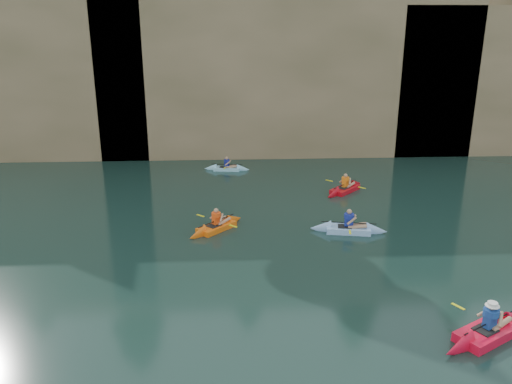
{
  "coord_description": "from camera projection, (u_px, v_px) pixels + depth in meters",
  "views": [
    {
      "loc": [
        -1.83,
        -10.02,
        7.84
      ],
      "look_at": [
        -1.02,
        5.08,
        3.0
      ],
      "focal_mm": 35.0,
      "sensor_mm": 36.0,
      "label": 1
    }
  ],
  "objects": [
    {
      "name": "ground",
      "position": [
        309.0,
        374.0,
        12.02
      ],
      "size": [
        160.0,
        160.0,
        0.0
      ],
      "primitive_type": "plane",
      "color": "black",
      "rests_on": "ground"
    },
    {
      "name": "cliff",
      "position": [
        252.0,
        58.0,
        38.72
      ],
      "size": [
        70.0,
        16.0,
        12.0
      ],
      "primitive_type": "cube",
      "color": "tan",
      "rests_on": "ground"
    },
    {
      "name": "cliff_slab_center",
      "position": [
        288.0,
        68.0,
        31.87
      ],
      "size": [
        24.0,
        2.4,
        11.4
      ],
      "primitive_type": "cube",
      "color": "#987D5C",
      "rests_on": "ground"
    },
    {
      "name": "sea_cave_center",
      "position": [
        196.0,
        134.0,
        32.2
      ],
      "size": [
        3.5,
        1.0,
        3.2
      ],
      "primitive_type": "cube",
      "color": "black",
      "rests_on": "ground"
    },
    {
      "name": "sea_cave_east",
      "position": [
        409.0,
        122.0,
        32.72
      ],
      "size": [
        5.0,
        1.0,
        4.5
      ],
      "primitive_type": "cube",
      "color": "black",
      "rests_on": "ground"
    },
    {
      "name": "main_kayaker",
      "position": [
        488.0,
        331.0,
        13.42
      ],
      "size": [
        3.44,
        2.42,
        1.3
      ],
      "rotation": [
        0.0,
        0.0,
        0.51
      ],
      "color": "red",
      "rests_on": "ground"
    },
    {
      "name": "kayaker_orange",
      "position": [
        216.0,
        226.0,
        20.77
      ],
      "size": [
        2.6,
        2.72,
        1.16
      ],
      "rotation": [
        0.0,
        0.0,
        0.82
      ],
      "color": "orange",
      "rests_on": "ground"
    },
    {
      "name": "kayaker_ltblue_near",
      "position": [
        348.0,
        229.0,
        20.5
      ],
      "size": [
        3.23,
        2.42,
        1.24
      ],
      "rotation": [
        0.0,
        0.0,
        -0.18
      ],
      "color": "#95C2F9",
      "rests_on": "ground"
    },
    {
      "name": "kayaker_red_far",
      "position": [
        345.0,
        189.0,
        25.76
      ],
      "size": [
        2.76,
        2.84,
        1.19
      ],
      "rotation": [
        0.0,
        0.0,
        0.81
      ],
      "color": "red",
      "rests_on": "ground"
    },
    {
      "name": "kayaker_ltblue_mid",
      "position": [
        227.0,
        168.0,
        29.74
      ],
      "size": [
        2.78,
        2.06,
        1.03
      ],
      "rotation": [
        0.0,
        0.0,
        -0.14
      ],
      "color": "#92D7F5",
      "rests_on": "ground"
    }
  ]
}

